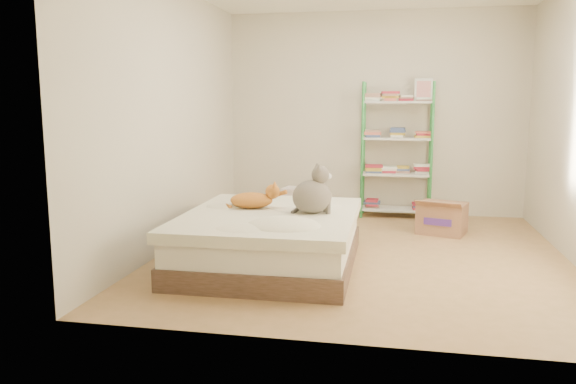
% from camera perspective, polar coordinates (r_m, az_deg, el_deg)
% --- Properties ---
extents(room, '(3.81, 4.21, 2.61)m').
position_cam_1_polar(room, '(5.32, 7.78, 7.44)').
color(room, tan).
rests_on(room, ground).
extents(bed, '(1.51, 1.88, 0.48)m').
position_cam_1_polar(bed, '(5.03, -1.78, -4.79)').
color(bed, brown).
rests_on(bed, ground).
extents(orange_cat, '(0.50, 0.32, 0.19)m').
position_cam_1_polar(orange_cat, '(5.19, -3.74, -0.63)').
color(orange_cat, orange).
rests_on(orange_cat, bed).
extents(grey_cat, '(0.46, 0.42, 0.43)m').
position_cam_1_polar(grey_cat, '(4.93, 2.46, 0.27)').
color(grey_cat, gray).
rests_on(grey_cat, bed).
extents(shelf_unit, '(0.88, 0.36, 1.74)m').
position_cam_1_polar(shelf_unit, '(7.21, 11.02, 4.33)').
color(shelf_unit, green).
rests_on(shelf_unit, ground).
extents(cardboard_box, '(0.59, 0.60, 0.40)m').
position_cam_1_polar(cardboard_box, '(6.47, 15.38, -2.56)').
color(cardboard_box, '#9D7252').
rests_on(cardboard_box, ground).
extents(white_bin, '(0.38, 0.34, 0.38)m').
position_cam_1_polar(white_bin, '(7.14, 0.90, -1.04)').
color(white_bin, silver).
rests_on(white_bin, ground).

